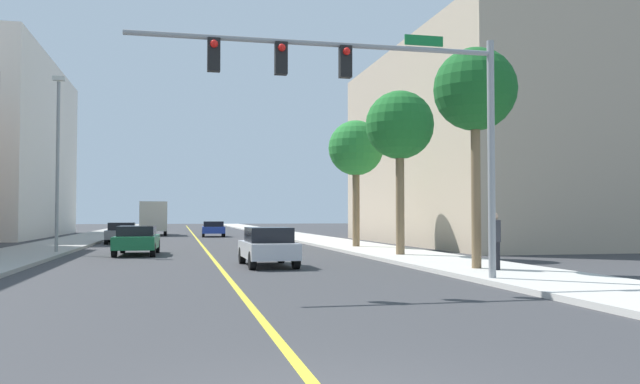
{
  "coord_description": "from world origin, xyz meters",
  "views": [
    {
      "loc": [
        -1.48,
        -5.98,
        1.87
      ],
      "look_at": [
        4.37,
        20.51,
        2.85
      ],
      "focal_mm": 36.19,
      "sensor_mm": 36.0,
      "label": 1
    }
  ],
  "objects_px": {
    "traffic_signal_mast": "(378,94)",
    "pedestrian": "(495,241)",
    "street_lamp": "(58,155)",
    "palm_mid": "(400,127)",
    "palm_far": "(356,149)",
    "car_blue": "(213,229)",
    "car_gray": "(122,232)",
    "car_silver": "(268,246)",
    "palm_near": "(475,92)",
    "delivery_truck": "(154,218)",
    "car_green": "(137,240)"
  },
  "relations": [
    {
      "from": "traffic_signal_mast",
      "to": "pedestrian",
      "type": "height_order",
      "value": "traffic_signal_mast"
    },
    {
      "from": "street_lamp",
      "to": "palm_mid",
      "type": "height_order",
      "value": "street_lamp"
    },
    {
      "from": "palm_far",
      "to": "car_blue",
      "type": "relative_size",
      "value": 1.77
    },
    {
      "from": "car_gray",
      "to": "car_silver",
      "type": "bearing_deg",
      "value": 106.07
    },
    {
      "from": "palm_near",
      "to": "car_silver",
      "type": "height_order",
      "value": "palm_near"
    },
    {
      "from": "palm_near",
      "to": "palm_far",
      "type": "relative_size",
      "value": 1.03
    },
    {
      "from": "street_lamp",
      "to": "pedestrian",
      "type": "bearing_deg",
      "value": -41.75
    },
    {
      "from": "traffic_signal_mast",
      "to": "car_gray",
      "type": "relative_size",
      "value": 2.19
    },
    {
      "from": "delivery_truck",
      "to": "palm_mid",
      "type": "bearing_deg",
      "value": -72.83
    },
    {
      "from": "car_gray",
      "to": "palm_near",
      "type": "bearing_deg",
      "value": 115.54
    },
    {
      "from": "car_blue",
      "to": "delivery_truck",
      "type": "height_order",
      "value": "delivery_truck"
    },
    {
      "from": "car_gray",
      "to": "car_blue",
      "type": "distance_m",
      "value": 13.7
    },
    {
      "from": "palm_near",
      "to": "delivery_truck",
      "type": "distance_m",
      "value": 44.54
    },
    {
      "from": "car_green",
      "to": "delivery_truck",
      "type": "bearing_deg",
      "value": 92.14
    },
    {
      "from": "car_gray",
      "to": "car_green",
      "type": "distance_m",
      "value": 13.45
    },
    {
      "from": "car_green",
      "to": "pedestrian",
      "type": "relative_size",
      "value": 2.54
    },
    {
      "from": "car_silver",
      "to": "car_blue",
      "type": "bearing_deg",
      "value": 89.19
    },
    {
      "from": "street_lamp",
      "to": "palm_far",
      "type": "height_order",
      "value": "street_lamp"
    },
    {
      "from": "traffic_signal_mast",
      "to": "car_green",
      "type": "distance_m",
      "value": 17.37
    },
    {
      "from": "traffic_signal_mast",
      "to": "car_blue",
      "type": "height_order",
      "value": "traffic_signal_mast"
    },
    {
      "from": "car_green",
      "to": "car_silver",
      "type": "bearing_deg",
      "value": -56.12
    },
    {
      "from": "palm_far",
      "to": "car_green",
      "type": "xyz_separation_m",
      "value": [
        -11.55,
        -2.96,
        -4.82
      ]
    },
    {
      "from": "traffic_signal_mast",
      "to": "car_silver",
      "type": "relative_size",
      "value": 2.42
    },
    {
      "from": "car_blue",
      "to": "palm_far",
      "type": "bearing_deg",
      "value": -71.54
    },
    {
      "from": "pedestrian",
      "to": "car_green",
      "type": "bearing_deg",
      "value": -44.24
    },
    {
      "from": "car_blue",
      "to": "pedestrian",
      "type": "height_order",
      "value": "pedestrian"
    },
    {
      "from": "palm_near",
      "to": "palm_mid",
      "type": "bearing_deg",
      "value": 89.52
    },
    {
      "from": "palm_far",
      "to": "palm_mid",
      "type": "bearing_deg",
      "value": -90.74
    },
    {
      "from": "traffic_signal_mast",
      "to": "street_lamp",
      "type": "height_order",
      "value": "street_lamp"
    },
    {
      "from": "palm_far",
      "to": "car_gray",
      "type": "xyz_separation_m",
      "value": [
        -13.34,
        10.37,
        -4.82
      ]
    },
    {
      "from": "palm_far",
      "to": "pedestrian",
      "type": "relative_size",
      "value": 3.89
    },
    {
      "from": "palm_far",
      "to": "car_blue",
      "type": "bearing_deg",
      "value": 106.58
    },
    {
      "from": "car_green",
      "to": "palm_far",
      "type": "bearing_deg",
      "value": 15.89
    },
    {
      "from": "car_blue",
      "to": "car_green",
      "type": "bearing_deg",
      "value": -99.09
    },
    {
      "from": "car_blue",
      "to": "delivery_truck",
      "type": "bearing_deg",
      "value": 136.4
    },
    {
      "from": "street_lamp",
      "to": "palm_near",
      "type": "xyz_separation_m",
      "value": [
        15.12,
        -13.02,
        1.18
      ]
    },
    {
      "from": "palm_near",
      "to": "pedestrian",
      "type": "relative_size",
      "value": 4.0
    },
    {
      "from": "car_silver",
      "to": "delivery_truck",
      "type": "xyz_separation_m",
      "value": [
        -5.44,
        38.67,
        0.91
      ]
    },
    {
      "from": "palm_near",
      "to": "palm_mid",
      "type": "relative_size",
      "value": 1.0
    },
    {
      "from": "palm_far",
      "to": "car_green",
      "type": "height_order",
      "value": "palm_far"
    },
    {
      "from": "palm_far",
      "to": "car_blue",
      "type": "height_order",
      "value": "palm_far"
    },
    {
      "from": "traffic_signal_mast",
      "to": "palm_far",
      "type": "bearing_deg",
      "value": 76.13
    },
    {
      "from": "traffic_signal_mast",
      "to": "car_silver",
      "type": "bearing_deg",
      "value": 105.15
    },
    {
      "from": "traffic_signal_mast",
      "to": "palm_mid",
      "type": "relative_size",
      "value": 1.37
    },
    {
      "from": "car_gray",
      "to": "pedestrian",
      "type": "distance_m",
      "value": 29.45
    },
    {
      "from": "traffic_signal_mast",
      "to": "car_gray",
      "type": "distance_m",
      "value": 30.24
    },
    {
      "from": "traffic_signal_mast",
      "to": "delivery_truck",
      "type": "distance_m",
      "value": 46.58
    },
    {
      "from": "palm_near",
      "to": "palm_far",
      "type": "xyz_separation_m",
      "value": [
        0.16,
        15.11,
        -0.38
      ]
    },
    {
      "from": "traffic_signal_mast",
      "to": "delivery_truck",
      "type": "bearing_deg",
      "value": 99.15
    },
    {
      "from": "car_gray",
      "to": "delivery_truck",
      "type": "distance_m",
      "value": 17.37
    }
  ]
}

